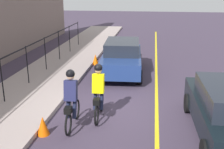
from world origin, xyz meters
name	(u,v)px	position (x,y,z in m)	size (l,w,h in m)	color
ground_plane	(109,111)	(0.00, 0.00, 0.00)	(80.00, 80.00, 0.00)	#3E3345
lane_line_centre	(157,114)	(0.00, -1.60, 0.00)	(36.00, 0.12, 0.01)	yellow
sidewalk	(16,104)	(0.00, 3.40, 0.07)	(40.00, 3.20, 0.15)	#A3928E
iron_fence	(15,62)	(1.00, 3.80, 1.35)	(18.56, 0.04, 1.60)	black
cyclist_lead	(71,100)	(-1.29, 0.93, 0.91)	(1.71, 0.37, 1.83)	black
cyclist_follow	(99,92)	(-0.57, 0.26, 0.91)	(1.71, 0.37, 1.83)	black
parked_sedan_rear	(122,57)	(4.49, 0.08, 0.82)	(4.50, 2.13, 1.58)	navy
traffic_cone_near	(43,126)	(-1.83, 1.65, 0.28)	(0.36, 0.36, 0.57)	#F15B07
traffic_cone_far	(95,59)	(5.86, 1.68, 0.28)	(0.36, 0.36, 0.57)	#F96506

